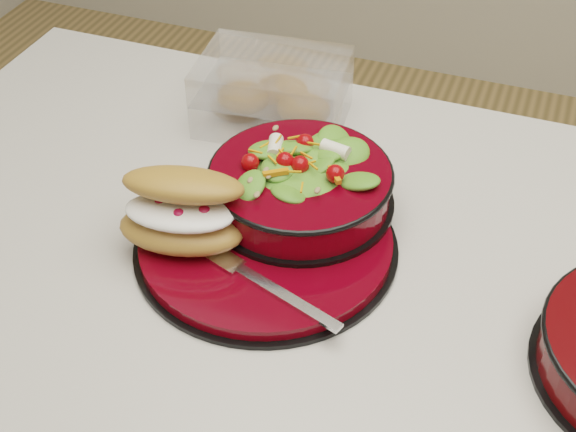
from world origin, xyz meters
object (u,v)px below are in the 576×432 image
(fork, at_px, (267,285))
(pastry_box, at_px, (273,93))
(croissant, at_px, (182,211))
(dinner_plate, at_px, (266,243))
(salad_bowl, at_px, (300,180))

(fork, bearing_deg, pastry_box, 39.27)
(croissant, xyz_separation_m, fork, (0.12, -0.04, -0.04))
(croissant, relative_size, pastry_box, 0.73)
(pastry_box, bearing_deg, fork, -76.04)
(dinner_plate, height_order, croissant, croissant)
(dinner_plate, relative_size, croissant, 1.98)
(croissant, distance_m, pastry_box, 0.29)
(dinner_plate, distance_m, salad_bowl, 0.08)
(salad_bowl, bearing_deg, croissant, -133.88)
(fork, relative_size, pastry_box, 0.83)
(salad_bowl, xyz_separation_m, pastry_box, (-0.11, 0.18, -0.01))
(dinner_plate, xyz_separation_m, salad_bowl, (0.02, 0.07, 0.04))
(dinner_plate, xyz_separation_m, fork, (0.03, -0.07, 0.01))
(fork, bearing_deg, salad_bowl, 24.85)
(salad_bowl, bearing_deg, pastry_box, 119.70)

